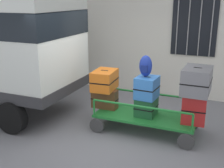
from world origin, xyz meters
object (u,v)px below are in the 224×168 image
Objects in this scene: suitcase_center_bottom at (194,109)px; suitcase_center_middle at (197,81)px; backpack at (146,66)px; suitcase_midleft_middle at (147,88)px; luggage_cart at (146,117)px; suitcase_midleft_bottom at (146,106)px; suitcase_left_bottom at (105,99)px; suitcase_left_middle at (105,80)px.

suitcase_center_middle is at bearing 90.00° from suitcase_center_bottom.
backpack reaches higher than suitcase_center_middle.
suitcase_center_bottom is 1.39× the size of backpack.
suitcase_center_bottom is 1.29m from backpack.
suitcase_center_bottom is at bearing -1.70° from suitcase_midleft_middle.
luggage_cart is at bearing -178.26° from suitcase_center_middle.
suitcase_midleft_middle is (0.00, -0.01, 0.43)m from suitcase_midleft_bottom.
suitcase_left_middle is (0.00, 0.00, 0.44)m from suitcase_left_bottom.
backpack is at bearing 177.62° from suitcase_center_bottom.
backpack is (-0.05, 0.01, 1.13)m from luggage_cart.
suitcase_left_middle is 1.03m from backpack.
suitcase_midleft_bottom is at bearing -178.32° from suitcase_center_middle.
suitcase_left_bottom is (-0.99, 0.03, 0.28)m from luggage_cart.
suitcase_center_middle is (-0.00, 0.07, 0.57)m from suitcase_center_bottom.
suitcase_midleft_middle is at bearing -2.42° from suitcase_left_middle.
suitcase_left_middle is at bearing 178.09° from suitcase_midleft_bottom.
backpack is (-1.04, -0.02, 0.20)m from suitcase_center_middle.
suitcase_center_bottom reaches higher than suitcase_midleft_bottom.
suitcase_center_bottom is (1.98, -0.07, 0.08)m from suitcase_left_bottom.
luggage_cart is 2.88× the size of suitcase_center_middle.
suitcase_midleft_middle is (0.00, -0.01, 0.68)m from luggage_cart.
suitcase_midleft_bottom is 0.83× the size of suitcase_center_bottom.
backpack is at bearing -1.70° from suitcase_left_middle.
suitcase_left_bottom is 1.35× the size of backpack.
luggage_cart is at bearing 90.00° from suitcase_midleft_middle.
suitcase_left_middle is 1.14× the size of suitcase_center_bottom.
suitcase_left_bottom is 0.77× the size of suitcase_center_middle.
suitcase_center_middle reaches higher than suitcase_center_bottom.
suitcase_center_middle reaches higher than luggage_cart.
suitcase_center_bottom is at bearing -2.06° from suitcase_left_middle.
suitcase_midleft_middle reaches higher than luggage_cart.
suitcase_midleft_middle is 1.04m from suitcase_center_bottom.
suitcase_midleft_bottom reaches higher than luggage_cart.
backpack is (0.94, -0.03, 0.41)m from suitcase_left_middle.
suitcase_center_middle is (1.98, -0.00, 0.21)m from suitcase_left_middle.
suitcase_left_middle is at bearing 90.00° from suitcase_left_bottom.
backpack is (-1.04, 0.04, 0.77)m from suitcase_center_bottom.
suitcase_midleft_middle reaches higher than suitcase_left_bottom.
suitcase_left_bottom is 1.17× the size of suitcase_midleft_bottom.
suitcase_midleft_middle is (0.99, -0.04, 0.40)m from suitcase_left_bottom.
suitcase_left_bottom is 0.97× the size of suitcase_center_bottom.
suitcase_left_middle reaches higher than suitcase_center_bottom.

